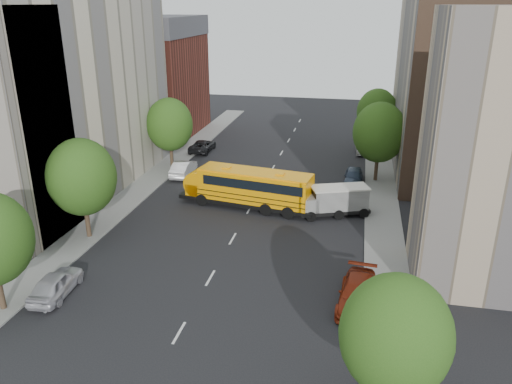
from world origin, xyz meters
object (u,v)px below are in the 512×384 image
(parked_car_2, at_px, (202,146))
(parked_car_3, at_px, (358,294))
(street_tree_5, at_px, (377,112))
(parked_car_5, at_px, (363,147))
(street_tree_4, at_px, (379,132))
(parked_car_0, at_px, (56,284))
(street_tree_1, at_px, (82,177))
(parked_car_1, at_px, (183,168))
(street_tree_2, at_px, (170,125))
(safari_truck, at_px, (334,200))
(school_bus, at_px, (246,186))
(street_tree_3, at_px, (395,336))
(parked_car_4, at_px, (353,176))

(parked_car_2, xyz_separation_m, parked_car_3, (19.20, -29.91, 0.07))
(street_tree_5, height_order, parked_car_5, street_tree_5)
(street_tree_4, xyz_separation_m, parked_car_0, (-19.80, -25.89, -4.30))
(street_tree_1, relative_size, parked_car_1, 1.63)
(street_tree_2, bearing_deg, street_tree_4, 0.00)
(street_tree_4, xyz_separation_m, safari_truck, (-3.64, -9.74, -3.72))
(street_tree_5, relative_size, school_bus, 0.59)
(street_tree_1, distance_m, street_tree_3, 26.08)
(street_tree_1, bearing_deg, parked_car_2, 86.76)
(street_tree_5, bearing_deg, parked_car_0, -117.59)
(street_tree_3, relative_size, parked_car_2, 1.39)
(street_tree_5, bearing_deg, parked_car_5, -127.32)
(school_bus, height_order, parked_car_1, school_bus)
(street_tree_3, distance_m, parked_car_4, 30.95)
(street_tree_3, bearing_deg, parked_car_4, 94.11)
(street_tree_5, xyz_separation_m, parked_car_4, (-2.20, -13.35, -3.93))
(parked_car_2, distance_m, parked_car_3, 35.54)
(street_tree_4, distance_m, parked_car_5, 11.14)
(school_bus, distance_m, safari_truck, 7.79)
(parked_car_2, xyz_separation_m, parked_car_5, (19.20, 3.43, 0.04))
(street_tree_2, height_order, school_bus, street_tree_2)
(parked_car_3, bearing_deg, school_bus, 131.11)
(parked_car_5, bearing_deg, street_tree_1, -130.34)
(parked_car_0, xyz_separation_m, parked_car_5, (18.40, 36.05, -0.03))
(parked_car_0, xyz_separation_m, parked_car_1, (0.00, 23.49, 0.02))
(street_tree_2, xyz_separation_m, parked_car_4, (19.80, -1.35, -4.06))
(parked_car_1, height_order, parked_car_4, parked_car_1)
(parked_car_4, bearing_deg, school_bus, -137.64)
(parked_car_2, distance_m, parked_car_5, 19.50)
(school_bus, bearing_deg, parked_car_1, 149.78)
(street_tree_2, distance_m, parked_car_3, 31.27)
(school_bus, height_order, parked_car_5, school_bus)
(street_tree_2, height_order, parked_car_0, street_tree_2)
(street_tree_5, xyz_separation_m, school_bus, (-11.39, -21.41, -2.74))
(school_bus, xyz_separation_m, parked_car_4, (9.19, 8.06, -1.19))
(street_tree_3, bearing_deg, safari_truck, 99.27)
(street_tree_1, height_order, parked_car_4, street_tree_1)
(parked_car_5, bearing_deg, street_tree_4, -86.31)
(parked_car_2, relative_size, parked_car_4, 1.13)
(street_tree_4, xyz_separation_m, school_bus, (-11.39, -9.41, -3.12))
(street_tree_4, xyz_separation_m, street_tree_5, (-0.00, 12.00, -0.37))
(street_tree_2, distance_m, street_tree_5, 25.06)
(street_tree_1, relative_size, street_tree_4, 0.98)
(school_bus, relative_size, parked_car_2, 2.49)
(parked_car_3, bearing_deg, parked_car_4, 97.25)
(parked_car_2, bearing_deg, street_tree_1, 86.36)
(street_tree_5, height_order, school_bus, street_tree_5)
(school_bus, height_order, parked_car_2, school_bus)
(safari_truck, xyz_separation_m, parked_car_4, (1.44, 8.39, -0.58))
(parked_car_0, height_order, parked_car_2, parked_car_0)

